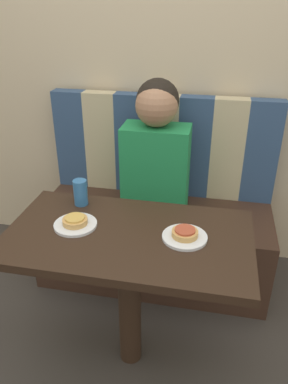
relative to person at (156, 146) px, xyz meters
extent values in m
plane|color=#38332D|center=(0.00, -0.64, -0.83)|extent=(12.00, 12.00, 0.00)
cube|color=#C6B28E|center=(0.00, 0.33, 0.47)|extent=(7.00, 0.05, 2.60)
cube|color=#382319|center=(0.00, -0.01, -0.60)|extent=(1.31, 0.56, 0.45)
cube|color=navy|center=(-0.56, 0.23, -0.08)|extent=(0.19, 0.09, 0.59)
cube|color=tan|center=(-0.37, 0.23, -0.08)|extent=(0.19, 0.09, 0.59)
cube|color=navy|center=(-0.19, 0.23, -0.08)|extent=(0.19, 0.09, 0.59)
cube|color=tan|center=(0.00, 0.23, -0.08)|extent=(0.19, 0.09, 0.59)
cube|color=navy|center=(0.19, 0.23, -0.08)|extent=(0.19, 0.09, 0.59)
cube|color=tan|center=(0.37, 0.23, -0.08)|extent=(0.19, 0.09, 0.59)
cube|color=navy|center=(0.56, 0.23, -0.08)|extent=(0.19, 0.09, 0.59)
cube|color=black|center=(0.00, -0.64, -0.15)|extent=(0.97, 0.55, 0.03)
cylinder|color=black|center=(0.00, -0.64, -0.50)|extent=(0.10, 0.10, 0.67)
cube|color=#1E8447|center=(0.00, -0.01, -0.13)|extent=(0.35, 0.20, 0.49)
sphere|color=#9E7051|center=(0.00, -0.01, 0.22)|extent=(0.21, 0.21, 0.21)
sphere|color=black|center=(0.00, 0.02, 0.23)|extent=(0.22, 0.22, 0.22)
cylinder|color=white|center=(-0.22, -0.63, -0.13)|extent=(0.17, 0.17, 0.01)
cylinder|color=white|center=(0.22, -0.63, -0.13)|extent=(0.17, 0.17, 0.01)
cylinder|color=tan|center=(-0.22, -0.63, -0.11)|extent=(0.10, 0.10, 0.02)
cylinder|color=gold|center=(-0.22, -0.63, -0.09)|extent=(0.08, 0.08, 0.01)
cylinder|color=tan|center=(0.22, -0.63, -0.11)|extent=(0.10, 0.10, 0.02)
cylinder|color=#AD472D|center=(0.22, -0.63, -0.09)|extent=(0.08, 0.08, 0.01)
cylinder|color=#2D669E|center=(-0.26, -0.45, -0.07)|extent=(0.06, 0.06, 0.12)
camera|label=1|loc=(0.31, -1.83, 0.70)|focal=35.00mm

